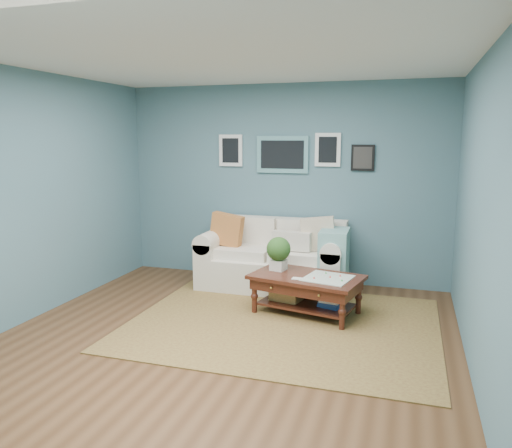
% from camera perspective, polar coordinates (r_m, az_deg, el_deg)
% --- Properties ---
extents(room_shell, '(5.00, 5.02, 2.70)m').
position_cam_1_polar(room_shell, '(4.61, -4.37, 2.08)').
color(room_shell, brown).
rests_on(room_shell, ground).
extents(area_rug, '(3.22, 2.58, 0.01)m').
position_cam_1_polar(area_rug, '(5.48, 3.08, -11.27)').
color(area_rug, brown).
rests_on(area_rug, ground).
extents(loveseat, '(1.95, 0.89, 1.00)m').
position_cam_1_polar(loveseat, '(6.60, 2.69, -3.91)').
color(loveseat, silver).
rests_on(loveseat, ground).
extents(coffee_table, '(1.33, 0.94, 0.84)m').
position_cam_1_polar(coffee_table, '(5.71, 5.24, -6.51)').
color(coffee_table, '#351910').
rests_on(coffee_table, ground).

